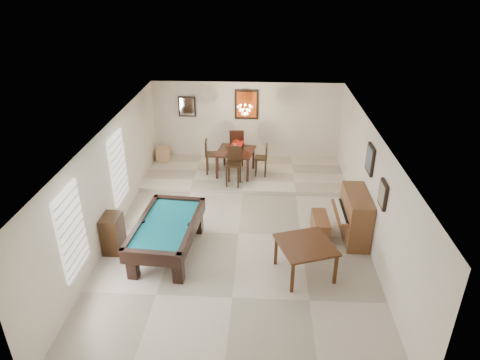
# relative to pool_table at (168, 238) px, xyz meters

# --- Properties ---
(ground_plane) EXTENTS (6.00, 9.00, 0.02)m
(ground_plane) POSITION_rel_pool_table_xyz_m (1.53, 0.86, -0.40)
(ground_plane) COLOR beige
(wall_back) EXTENTS (6.00, 0.04, 2.60)m
(wall_back) POSITION_rel_pool_table_xyz_m (1.53, 5.36, 0.91)
(wall_back) COLOR silver
(wall_back) RESTS_ON ground_plane
(wall_front) EXTENTS (6.00, 0.04, 2.60)m
(wall_front) POSITION_rel_pool_table_xyz_m (1.53, -3.64, 0.91)
(wall_front) COLOR silver
(wall_front) RESTS_ON ground_plane
(wall_left) EXTENTS (0.04, 9.00, 2.60)m
(wall_left) POSITION_rel_pool_table_xyz_m (-1.47, 0.86, 0.91)
(wall_left) COLOR silver
(wall_left) RESTS_ON ground_plane
(wall_right) EXTENTS (0.04, 9.00, 2.60)m
(wall_right) POSITION_rel_pool_table_xyz_m (4.53, 0.86, 0.91)
(wall_right) COLOR silver
(wall_right) RESTS_ON ground_plane
(ceiling) EXTENTS (6.00, 9.00, 0.04)m
(ceiling) POSITION_rel_pool_table_xyz_m (1.53, 0.86, 2.21)
(ceiling) COLOR white
(ceiling) RESTS_ON wall_back
(dining_step) EXTENTS (6.00, 2.50, 0.12)m
(dining_step) POSITION_rel_pool_table_xyz_m (1.53, 4.11, -0.33)
(dining_step) COLOR beige
(dining_step) RESTS_ON ground_plane
(window_left_front) EXTENTS (0.06, 1.00, 1.70)m
(window_left_front) POSITION_rel_pool_table_xyz_m (-1.44, -1.34, 1.01)
(window_left_front) COLOR white
(window_left_front) RESTS_ON wall_left
(window_left_rear) EXTENTS (0.06, 1.00, 1.70)m
(window_left_rear) POSITION_rel_pool_table_xyz_m (-1.44, 1.46, 1.01)
(window_left_rear) COLOR white
(window_left_rear) RESTS_ON wall_left
(pool_table) EXTENTS (1.43, 2.40, 0.77)m
(pool_table) POSITION_rel_pool_table_xyz_m (0.00, 0.00, 0.00)
(pool_table) COLOR black
(pool_table) RESTS_ON ground_plane
(square_table) EXTENTS (1.36, 1.36, 0.74)m
(square_table) POSITION_rel_pool_table_xyz_m (2.99, -0.56, -0.02)
(square_table) COLOR #361B0D
(square_table) RESTS_ON ground_plane
(upright_piano) EXTENTS (0.78, 1.39, 1.16)m
(upright_piano) POSITION_rel_pool_table_xyz_m (4.12, 0.85, 0.19)
(upright_piano) COLOR brown
(upright_piano) RESTS_ON ground_plane
(piano_bench) EXTENTS (0.38, 0.91, 0.50)m
(piano_bench) POSITION_rel_pool_table_xyz_m (3.48, 0.90, -0.14)
(piano_bench) COLOR brown
(piano_bench) RESTS_ON ground_plane
(apothecary_chest) EXTENTS (0.39, 0.59, 0.88)m
(apothecary_chest) POSITION_rel_pool_table_xyz_m (-1.25, 0.06, 0.05)
(apothecary_chest) COLOR black
(apothecary_chest) RESTS_ON ground_plane
(dining_table) EXTENTS (1.22, 1.22, 0.88)m
(dining_table) POSITION_rel_pool_table_xyz_m (1.26, 3.98, 0.17)
(dining_table) COLOR black
(dining_table) RESTS_ON dining_step
(flower_vase) EXTENTS (0.15, 0.15, 0.22)m
(flower_vase) POSITION_rel_pool_table_xyz_m (1.26, 3.98, 0.72)
(flower_vase) COLOR #AF310F
(flower_vase) RESTS_ON dining_table
(dining_chair_south) EXTENTS (0.46, 0.46, 1.13)m
(dining_chair_south) POSITION_rel_pool_table_xyz_m (1.25, 3.22, 0.30)
(dining_chair_south) COLOR black
(dining_chair_south) RESTS_ON dining_step
(dining_chair_north) EXTENTS (0.46, 0.46, 1.19)m
(dining_chair_north) POSITION_rel_pool_table_xyz_m (1.26, 4.70, 0.33)
(dining_chair_north) COLOR black
(dining_chair_north) RESTS_ON dining_step
(dining_chair_west) EXTENTS (0.41, 0.41, 1.05)m
(dining_chair_west) POSITION_rel_pool_table_xyz_m (0.55, 4.00, 0.26)
(dining_chair_west) COLOR black
(dining_chair_west) RESTS_ON dining_step
(dining_chair_east) EXTENTS (0.37, 0.37, 0.96)m
(dining_chair_east) POSITION_rel_pool_table_xyz_m (2.03, 3.93, 0.21)
(dining_chair_east) COLOR black
(dining_chair_east) RESTS_ON dining_step
(corner_bench) EXTENTS (0.38, 0.47, 0.42)m
(corner_bench) POSITION_rel_pool_table_xyz_m (-1.16, 4.86, -0.05)
(corner_bench) COLOR tan
(corner_bench) RESTS_ON dining_step
(chandelier) EXTENTS (0.44, 0.44, 0.60)m
(chandelier) POSITION_rel_pool_table_xyz_m (1.53, 4.06, 1.81)
(chandelier) COLOR #FFE5B2
(chandelier) RESTS_ON ceiling
(back_painting) EXTENTS (0.75, 0.06, 0.95)m
(back_painting) POSITION_rel_pool_table_xyz_m (1.53, 5.32, 1.51)
(back_painting) COLOR #D84C14
(back_painting) RESTS_ON wall_back
(back_mirror) EXTENTS (0.55, 0.06, 0.65)m
(back_mirror) POSITION_rel_pool_table_xyz_m (-0.37, 5.32, 1.41)
(back_mirror) COLOR white
(back_mirror) RESTS_ON wall_back
(right_picture_upper) EXTENTS (0.06, 0.55, 0.65)m
(right_picture_upper) POSITION_rel_pool_table_xyz_m (4.49, 1.16, 1.51)
(right_picture_upper) COLOR slate
(right_picture_upper) RESTS_ON wall_right
(right_picture_lower) EXTENTS (0.06, 0.45, 0.55)m
(right_picture_lower) POSITION_rel_pool_table_xyz_m (4.49, -0.14, 1.31)
(right_picture_lower) COLOR gray
(right_picture_lower) RESTS_ON wall_right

